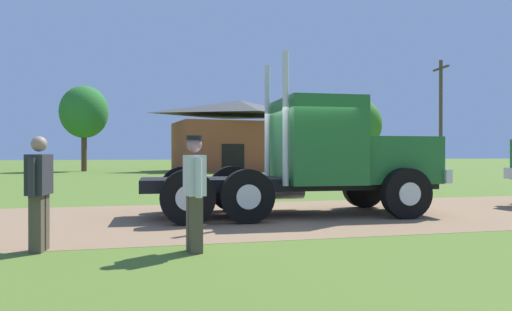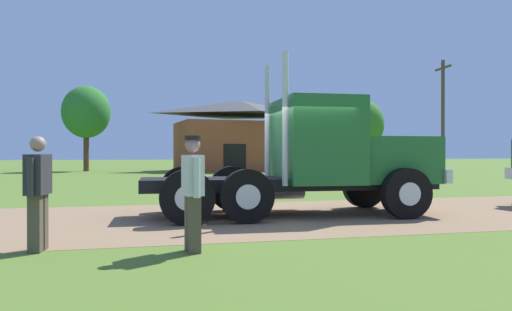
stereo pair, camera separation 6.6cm
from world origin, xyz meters
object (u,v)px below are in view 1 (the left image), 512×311
(visitor_walking_mid, at_px, (194,188))
(visitor_by_barrel, at_px, (39,188))
(utility_pole_near, at_px, (441,113))
(truck_foreground_white, at_px, (323,159))
(shed_building, at_px, (240,137))

(visitor_walking_mid, distance_m, visitor_by_barrel, 2.35)
(visitor_by_barrel, bearing_deg, utility_pole_near, 45.49)
(visitor_walking_mid, bearing_deg, visitor_by_barrel, 165.54)
(visitor_walking_mid, relative_size, visitor_by_barrel, 1.00)
(truck_foreground_white, bearing_deg, shed_building, 82.21)
(truck_foreground_white, distance_m, visitor_by_barrel, 6.64)
(shed_building, bearing_deg, utility_pole_near, -30.77)
(truck_foreground_white, distance_m, visitor_walking_mid, 5.18)
(visitor_walking_mid, relative_size, shed_building, 0.15)
(visitor_by_barrel, distance_m, utility_pole_near, 33.83)
(shed_building, xyz_separation_m, utility_pole_near, (13.77, -8.20, 1.62))
(truck_foreground_white, height_order, shed_building, shed_building)
(truck_foreground_white, xyz_separation_m, visitor_by_barrel, (-5.83, -3.16, -0.37))
(shed_building, bearing_deg, truck_foreground_white, -97.79)
(visitor_walking_mid, distance_m, shed_building, 33.69)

